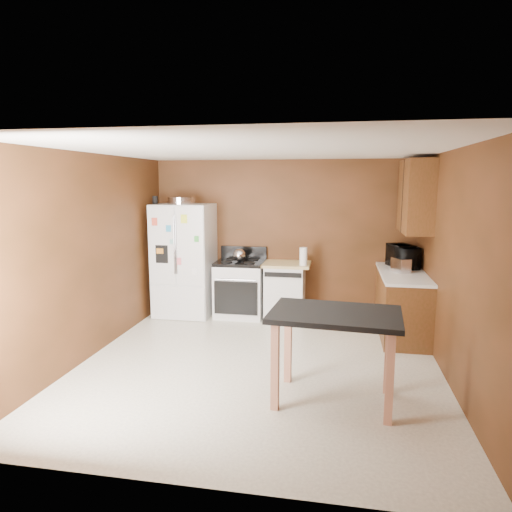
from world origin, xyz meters
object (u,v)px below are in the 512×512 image
(kettle, at_px, (239,255))
(paper_towel, at_px, (303,256))
(refrigerator, at_px, (184,260))
(gas_range, at_px, (240,288))
(microwave, at_px, (403,257))
(toaster, at_px, (401,265))
(island, at_px, (335,326))
(green_canister, at_px, (303,259))
(roasting_pan, at_px, (182,201))
(dishwasher, at_px, (285,290))
(pen_cup, at_px, (155,200))

(kettle, relative_size, paper_towel, 0.74)
(refrigerator, relative_size, gas_range, 1.64)
(microwave, bearing_deg, gas_range, 67.54)
(toaster, bearing_deg, kettle, 145.44)
(refrigerator, distance_m, gas_range, 1.01)
(toaster, bearing_deg, microwave, 54.57)
(refrigerator, relative_size, island, 1.38)
(green_canister, bearing_deg, refrigerator, -175.35)
(roasting_pan, bearing_deg, kettle, 0.34)
(toaster, height_order, dishwasher, toaster)
(roasting_pan, relative_size, refrigerator, 0.25)
(roasting_pan, relative_size, kettle, 2.18)
(paper_towel, height_order, microwave, microwave)
(kettle, distance_m, dishwasher, 0.91)
(island, bearing_deg, kettle, 120.02)
(island, bearing_deg, refrigerator, 132.92)
(dishwasher, bearing_deg, pen_cup, -176.29)
(pen_cup, bearing_deg, kettle, 2.97)
(green_canister, relative_size, toaster, 0.39)
(kettle, bearing_deg, toaster, -9.77)
(toaster, relative_size, island, 0.21)
(kettle, bearing_deg, roasting_pan, -179.66)
(paper_towel, distance_m, toaster, 1.43)
(pen_cup, bearing_deg, roasting_pan, 8.76)
(roasting_pan, xyz_separation_m, green_canister, (1.93, 0.14, -0.91))
(pen_cup, height_order, green_canister, pen_cup)
(pen_cup, relative_size, kettle, 0.63)
(paper_towel, bearing_deg, pen_cup, 179.56)
(toaster, height_order, gas_range, gas_range)
(island, bearing_deg, roasting_pan, 133.04)
(refrigerator, height_order, gas_range, refrigerator)
(paper_towel, height_order, toaster, paper_towel)
(refrigerator, bearing_deg, kettle, 1.31)
(gas_range, distance_m, dishwasher, 0.72)
(microwave, distance_m, dishwasher, 1.86)
(paper_towel, distance_m, island, 2.61)
(toaster, bearing_deg, pen_cup, 149.98)
(microwave, bearing_deg, kettle, 68.47)
(toaster, xyz_separation_m, gas_range, (-2.40, 0.45, -0.54))
(island, bearing_deg, green_canister, 100.80)
(kettle, distance_m, refrigerator, 0.91)
(refrigerator, bearing_deg, green_canister, 4.65)
(toaster, xyz_separation_m, microwave, (0.07, 0.38, 0.05))
(pen_cup, bearing_deg, gas_range, 4.65)
(kettle, bearing_deg, microwave, -0.85)
(green_canister, xyz_separation_m, island, (0.53, -2.77, -0.17))
(island, bearing_deg, paper_towel, 101.27)
(dishwasher, bearing_deg, gas_range, -178.06)
(refrigerator, xyz_separation_m, dishwasher, (1.63, 0.09, -0.45))
(roasting_pan, distance_m, island, 3.76)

